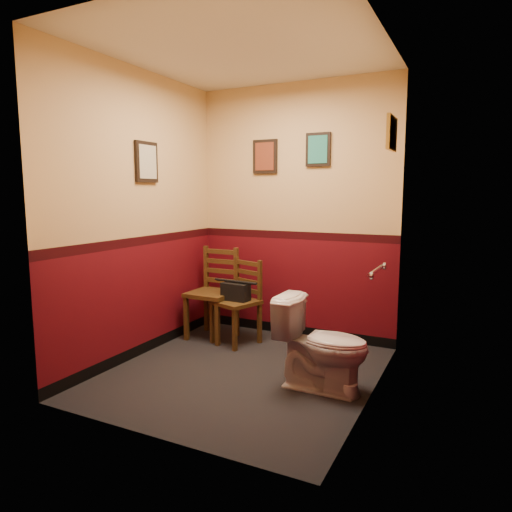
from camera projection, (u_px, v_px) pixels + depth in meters
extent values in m
cube|color=black|center=(243.00, 372.00, 4.00)|extent=(2.20, 2.40, 0.00)
cube|color=silver|center=(242.00, 48.00, 3.62)|extent=(2.20, 2.40, 0.00)
cube|color=#520912|center=(295.00, 213.00, 4.88)|extent=(2.20, 0.00, 2.70)
cube|color=#520912|center=(150.00, 228.00, 2.74)|extent=(2.20, 0.00, 2.70)
cube|color=#520912|center=(140.00, 215.00, 4.29)|extent=(0.00, 2.40, 2.70)
cube|color=#520912|center=(376.00, 222.00, 3.33)|extent=(0.00, 2.40, 2.70)
cylinder|color=silver|center=(376.00, 270.00, 3.62)|extent=(0.03, 0.50, 0.03)
cylinder|color=silver|center=(372.00, 276.00, 3.39)|extent=(0.02, 0.06, 0.06)
cylinder|color=silver|center=(385.00, 266.00, 3.83)|extent=(0.02, 0.06, 0.06)
cube|color=black|center=(265.00, 157.00, 4.93)|extent=(0.28, 0.03, 0.36)
cube|color=maroon|center=(264.00, 156.00, 4.92)|extent=(0.22, 0.01, 0.30)
cube|color=black|center=(318.00, 150.00, 4.66)|extent=(0.26, 0.03, 0.34)
cube|color=#298476|center=(318.00, 149.00, 4.65)|extent=(0.20, 0.01, 0.28)
cube|color=black|center=(146.00, 162.00, 4.30)|extent=(0.03, 0.30, 0.38)
cube|color=#BFB796|center=(148.00, 162.00, 4.30)|extent=(0.01, 0.24, 0.31)
cube|color=olive|center=(392.00, 133.00, 3.77)|extent=(0.03, 0.34, 0.28)
cube|color=#BFB796|center=(390.00, 133.00, 3.78)|extent=(0.01, 0.28, 0.22)
imported|color=white|center=(322.00, 345.00, 3.61)|extent=(0.75, 0.42, 0.73)
cylinder|color=silver|center=(350.00, 391.00, 3.49)|extent=(0.11, 0.11, 0.11)
cylinder|color=silver|center=(350.00, 367.00, 3.47)|extent=(0.02, 0.02, 0.32)
cube|color=#553A19|center=(211.00, 294.00, 4.90)|extent=(0.46, 0.46, 0.04)
cube|color=#553A19|center=(186.00, 318.00, 4.85)|extent=(0.04, 0.04, 0.49)
cube|color=#553A19|center=(206.00, 310.00, 5.19)|extent=(0.04, 0.04, 0.49)
cube|color=#553A19|center=(217.00, 323.00, 4.67)|extent=(0.04, 0.04, 0.49)
cube|color=#553A19|center=(236.00, 314.00, 5.01)|extent=(0.04, 0.04, 0.49)
cube|color=#553A19|center=(206.00, 267.00, 5.13)|extent=(0.04, 0.04, 0.49)
cube|color=#553A19|center=(236.00, 270.00, 4.95)|extent=(0.04, 0.04, 0.49)
cube|color=#553A19|center=(221.00, 281.00, 5.06)|extent=(0.37, 0.03, 0.05)
cube|color=#553A19|center=(221.00, 271.00, 5.04)|extent=(0.37, 0.03, 0.05)
cube|color=#553A19|center=(221.00, 261.00, 5.03)|extent=(0.37, 0.03, 0.05)
cube|color=#553A19|center=(221.00, 252.00, 5.01)|extent=(0.37, 0.03, 0.05)
cube|color=#553A19|center=(236.00, 302.00, 4.73)|extent=(0.52, 0.52, 0.04)
cube|color=#553A19|center=(212.00, 322.00, 4.76)|extent=(0.05, 0.05, 0.44)
cube|color=#553A19|center=(237.00, 316.00, 5.00)|extent=(0.05, 0.05, 0.44)
cube|color=#553A19|center=(235.00, 330.00, 4.51)|extent=(0.05, 0.05, 0.44)
cube|color=#553A19|center=(260.00, 323.00, 4.76)|extent=(0.05, 0.05, 0.44)
cube|color=#553A19|center=(237.00, 277.00, 4.94)|extent=(0.05, 0.04, 0.44)
cube|color=#553A19|center=(260.00, 281.00, 4.70)|extent=(0.05, 0.04, 0.44)
cube|color=#553A19|center=(248.00, 290.00, 4.84)|extent=(0.32, 0.13, 0.04)
cube|color=#553A19|center=(248.00, 281.00, 4.83)|extent=(0.32, 0.13, 0.04)
cube|color=#553A19|center=(248.00, 272.00, 4.81)|extent=(0.32, 0.13, 0.04)
cube|color=#553A19|center=(248.00, 263.00, 4.80)|extent=(0.32, 0.13, 0.04)
cube|color=black|center=(236.00, 292.00, 4.71)|extent=(0.30, 0.16, 0.18)
cylinder|color=black|center=(236.00, 281.00, 4.70)|extent=(0.25, 0.04, 0.03)
cylinder|color=silver|center=(278.00, 333.00, 4.94)|extent=(0.11, 0.11, 0.10)
cylinder|color=silver|center=(289.00, 335.00, 4.89)|extent=(0.11, 0.11, 0.10)
cylinder|color=silver|center=(283.00, 325.00, 4.89)|extent=(0.11, 0.11, 0.10)
cylinder|color=silver|center=(282.00, 316.00, 4.86)|extent=(0.11, 0.11, 0.10)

